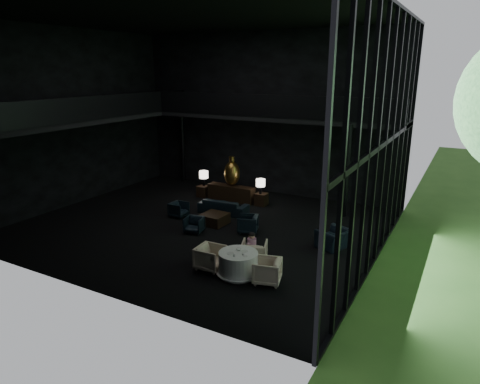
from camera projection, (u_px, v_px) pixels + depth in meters
The scene contains 35 objects.
floor at pixel (201, 226), 17.56m from camera, with size 14.00×12.00×0.02m, color black.
ceiling at pixel (196, 17), 15.34m from camera, with size 14.00×12.00×0.02m, color black.
wall_back at pixel (265, 114), 21.50m from camera, with size 14.00×0.04×8.00m, color black.
wall_front at pixel (72, 155), 11.39m from camera, with size 14.00×0.04×8.00m, color black.
wall_left at pixel (72, 119), 19.67m from camera, with size 0.04×12.00×8.00m, color black.
curtain_wall at pixel (385, 143), 13.24m from camera, with size 0.20×12.00×8.00m, color black, non-canonical shape.
mezzanine_left at pixel (88, 120), 19.21m from camera, with size 2.00×12.00×0.25m, color black.
mezzanine_back at pixel (276, 117), 20.20m from camera, with size 12.00×2.00×0.25m, color black.
railing_left at pixel (103, 107), 18.58m from camera, with size 0.06×12.00×1.00m, color black.
railing_back at pixel (267, 106), 19.19m from camera, with size 12.00×0.06×1.00m, color black.
column_nw at pixel (183, 146), 24.11m from camera, with size 0.24×0.24×4.00m, color black.
column_ne at pixel (347, 172), 18.16m from camera, with size 0.24×0.24×4.00m, color black.
console at pixel (231, 193), 20.79m from camera, with size 2.39×0.54×0.76m, color black.
bronze_urn at pixel (232, 173), 20.58m from camera, with size 0.77×0.77×1.43m.
side_table_left at pixel (203, 191), 21.50m from camera, with size 0.50×0.50×0.55m, color black.
table_lamp_left at pixel (204, 175), 21.36m from camera, with size 0.45×0.45×0.75m.
side_table_right at pixel (261, 199), 20.13m from camera, with size 0.53×0.53×0.58m, color black.
table_lamp_right at pixel (261, 183), 19.82m from camera, with size 0.42×0.42×0.71m.
sofa at pixel (223, 203), 18.98m from camera, with size 2.32×0.68×0.91m, color black.
lounge_armchair_west at pixel (179, 209), 18.57m from camera, with size 0.63×0.59×0.65m, color #122332.
lounge_armchair_east at pixel (248, 223), 16.76m from camera, with size 0.72×0.68×0.74m, color black.
lounge_armchair_south at pixel (194, 225), 16.75m from camera, with size 0.61×0.57×0.63m, color black.
window_armchair at pixel (334, 236), 15.27m from camera, with size 1.08×0.70×0.94m, color #16212D.
coffee_table at pixel (214, 219), 17.71m from camera, with size 0.98×0.98×0.44m, color black.
dining_table at pixel (238, 265), 13.31m from camera, with size 1.39×1.39×0.75m.
dining_chair_north at pixel (254, 250), 14.08m from camera, with size 0.87×0.81×0.90m, color #CDBA8E.
dining_chair_east at pixel (267, 269), 12.79m from camera, with size 0.84×0.79×0.86m, color beige.
dining_chair_west at pixel (210, 255), 13.66m from camera, with size 0.90×0.84×0.93m, color beige.
child at pixel (252, 241), 13.99m from camera, with size 0.30×0.30×0.63m.
plate_a at pixel (230, 253), 13.11m from camera, with size 0.22×0.22×0.01m, color white.
plate_b at pixel (245, 251), 13.26m from camera, with size 0.21×0.21×0.01m, color white.
saucer at pixel (246, 256), 12.92m from camera, with size 0.13×0.13×0.01m, color white.
coffee_cup at pixel (243, 254), 13.01m from camera, with size 0.08×0.08×0.06m, color white.
cereal_bowl at pixel (239, 249), 13.33m from camera, with size 0.16×0.16×0.08m, color white.
cream_pot at pixel (234, 256), 12.89m from camera, with size 0.06×0.06×0.07m, color #99999E.
Camera 1 is at (9.30, -13.70, 6.21)m, focal length 32.00 mm.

